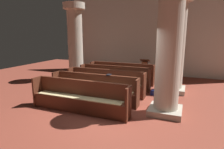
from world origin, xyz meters
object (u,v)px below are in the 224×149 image
object	(u,v)px
pew_row_3	(94,88)
kneeler_box_navy	(156,93)
pew_row_2	(105,81)
pillar_aisle_rear	(169,46)
hymn_book	(109,75)
pew_row_1	(114,76)
lectern	(145,71)
pillar_far_side	(75,41)
pillar_aisle_side	(175,43)
pew_row_4	(79,96)
pew_row_0	(121,72)

from	to	relation	value
pew_row_3	kneeler_box_navy	bearing A→B (deg)	38.23
pew_row_2	pillar_aisle_rear	world-z (taller)	pillar_aisle_rear
pew_row_3	hymn_book	distance (m)	0.70
pew_row_1	lectern	world-z (taller)	lectern
kneeler_box_navy	pillar_aisle_rear	bearing A→B (deg)	-71.72
kneeler_box_navy	pew_row_3	bearing A→B (deg)	-141.77
pillar_far_side	pillar_aisle_side	bearing A→B (deg)	-4.12
pillar_aisle_rear	lectern	size ratio (longest dim) A/B	3.54
pew_row_4	hymn_book	distance (m)	1.34
pew_row_3	pew_row_1	bearing A→B (deg)	90.00
hymn_book	pillar_aisle_side	bearing A→B (deg)	46.88
pew_row_4	kneeler_box_navy	bearing A→B (deg)	52.31
pew_row_2	pillar_aisle_rear	size ratio (longest dim) A/B	0.83
pew_row_0	pillar_aisle_side	size ratio (longest dim) A/B	0.83
pillar_aisle_side	hymn_book	distance (m)	3.05
pew_row_2	pew_row_0	bearing A→B (deg)	90.00
kneeler_box_navy	lectern	bearing A→B (deg)	112.00
pew_row_1	pew_row_3	xyz separation A→B (m)	(0.00, -1.94, 0.00)
pew_row_3	pillar_far_side	size ratio (longest dim) A/B	0.83
pillar_far_side	lectern	bearing A→B (deg)	22.77
hymn_book	pew_row_1	bearing A→B (deg)	105.64
lectern	hymn_book	size ratio (longest dim) A/B	5.26
pew_row_0	pillar_aisle_rear	xyz separation A→B (m)	(2.46, -3.04, 1.49)
pew_row_1	pew_row_3	distance (m)	1.94
pew_row_0	pew_row_1	size ratio (longest dim) A/B	1.00
pillar_aisle_side	hymn_book	world-z (taller)	pillar_aisle_side
pillar_far_side	pillar_aisle_rear	xyz separation A→B (m)	(4.86, -2.77, 0.00)
lectern	kneeler_box_navy	world-z (taller)	lectern
pew_row_2	pillar_aisle_rear	distance (m)	3.08
pew_row_4	lectern	xyz separation A→B (m)	(0.90, 4.99, -0.05)
pew_row_0	hymn_book	world-z (taller)	hymn_book
pew_row_0	lectern	world-z (taller)	lectern
pew_row_1	pew_row_0	bearing A→B (deg)	90.00
pew_row_1	pillar_far_side	world-z (taller)	pillar_far_side
pew_row_0	hymn_book	distance (m)	2.81
pew_row_4	pillar_aisle_side	bearing A→B (deg)	52.95
pillar_aisle_rear	lectern	world-z (taller)	pillar_aisle_rear
pillar_aisle_rear	pew_row_1	bearing A→B (deg)	139.80
pew_row_2	pillar_aisle_side	bearing A→B (deg)	28.16
hymn_book	pillar_aisle_rear	bearing A→B (deg)	-9.31
pew_row_1	kneeler_box_navy	size ratio (longest dim) A/B	8.45
lectern	kneeler_box_navy	distance (m)	2.73
hymn_book	pew_row_0	bearing A→B (deg)	100.22
pew_row_0	pew_row_3	bearing A→B (deg)	-90.00
pillar_aisle_side	lectern	distance (m)	2.79
pew_row_3	kneeler_box_navy	size ratio (longest dim) A/B	8.45
pillar_aisle_side	hymn_book	size ratio (longest dim) A/B	18.63
pew_row_0	kneeler_box_navy	world-z (taller)	pew_row_0
pew_row_3	pew_row_4	bearing A→B (deg)	-90.00
pew_row_2	kneeler_box_navy	world-z (taller)	pew_row_2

